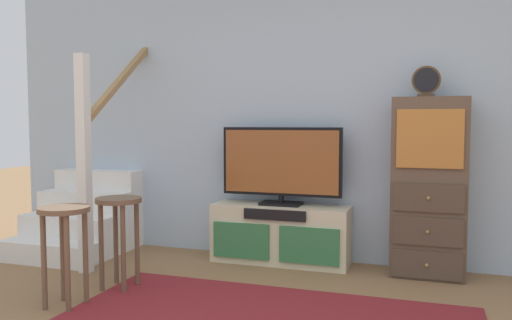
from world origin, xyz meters
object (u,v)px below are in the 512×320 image
object	(u,v)px
bar_stool_near	(64,232)
bar_stool_far	(119,221)
television	(281,164)
media_console	(280,234)
desk_clock	(426,82)
side_cabinet	(429,188)

from	to	relation	value
bar_stool_near	bar_stool_far	xyz separation A→B (m)	(0.12, 0.46, 0.00)
television	bar_stool_far	size ratio (longest dim) A/B	1.57
media_console	television	world-z (taller)	television
desk_clock	bar_stool_far	distance (m)	2.62
media_console	desk_clock	size ratio (longest dim) A/B	4.91
bar_stool_far	bar_stool_near	bearing A→B (deg)	-105.32
side_cabinet	media_console	bearing A→B (deg)	-179.53
media_console	desk_clock	world-z (taller)	desk_clock
bar_stool_near	media_console	bearing A→B (deg)	54.61
media_console	desk_clock	xyz separation A→B (m)	(1.20, -0.00, 1.31)
media_console	side_cabinet	world-z (taller)	side_cabinet
bar_stool_far	side_cabinet	bearing A→B (deg)	26.07
desk_clock	bar_stool_near	xyz separation A→B (m)	(-2.28, -1.51, -1.06)
television	desk_clock	bearing A→B (deg)	-1.37
media_console	side_cabinet	size ratio (longest dim) A/B	0.84
side_cabinet	desk_clock	bearing A→B (deg)	-157.86
bar_stool_far	desk_clock	bearing A→B (deg)	26.13
desk_clock	media_console	bearing A→B (deg)	179.77
media_console	bar_stool_far	xyz separation A→B (m)	(-0.95, -1.06, 0.26)
media_console	bar_stool_far	distance (m)	1.45
side_cabinet	bar_stool_near	size ratio (longest dim) A/B	2.12
television	desk_clock	xyz separation A→B (m)	(1.20, -0.03, 0.69)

